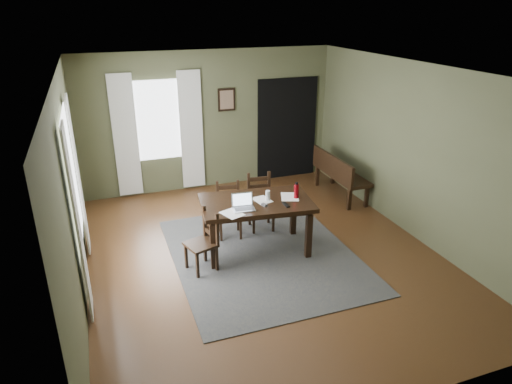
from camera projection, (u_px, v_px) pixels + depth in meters
name	position (u px, v px, depth m)	size (l,w,h in m)	color
ground	(263.00, 255.00, 6.84)	(5.00, 6.00, 0.01)	#492C16
room_shell	(264.00, 138.00, 6.15)	(5.02, 6.02, 2.71)	#4D5135
rug	(263.00, 254.00, 6.84)	(2.60, 3.20, 0.01)	#3A3A3A
dining_table	(256.00, 207.00, 6.70)	(1.71, 1.15, 0.81)	black
chair_end	(204.00, 242.00, 6.32)	(0.48, 0.48, 0.88)	black
chair_back_left	(229.00, 210.00, 7.27)	(0.44, 0.45, 0.88)	black
chair_back_right	(261.00, 202.00, 7.51)	(0.45, 0.45, 0.92)	black
bench	(338.00, 172.00, 8.72)	(0.48, 1.49, 0.84)	black
laptop	(243.00, 205.00, 6.40)	(0.33, 0.27, 0.21)	#B7B7BC
computer_mouse	(264.00, 205.00, 6.49)	(0.05, 0.09, 0.03)	#3F3F42
tv_remote	(286.00, 205.00, 6.51)	(0.05, 0.18, 0.02)	black
drinking_glass	(268.00, 195.00, 6.66)	(0.07, 0.07, 0.15)	silver
water_bottle	(296.00, 191.00, 6.72)	(0.08, 0.08, 0.25)	#A20C16
paper_a	(232.00, 214.00, 6.26)	(0.24, 0.31, 0.00)	white
paper_c	(262.00, 200.00, 6.69)	(0.22, 0.29, 0.00)	white
paper_d	(290.00, 197.00, 6.80)	(0.25, 0.33, 0.00)	white
window_left	(73.00, 180.00, 5.69)	(0.01, 1.30, 1.70)	white
window_back	(158.00, 120.00, 8.55)	(1.00, 0.01, 1.50)	white
curtain_left_near	(78.00, 226.00, 5.08)	(0.03, 0.48, 2.30)	silver
curtain_left_far	(78.00, 177.00, 6.50)	(0.03, 0.48, 2.30)	silver
curtain_back_left	(125.00, 137.00, 8.43)	(0.44, 0.03, 2.30)	silver
curtain_back_right	(191.00, 131.00, 8.81)	(0.44, 0.03, 2.30)	silver
framed_picture	(227.00, 100.00, 8.85)	(0.34, 0.03, 0.44)	black
doorway_back	(287.00, 129.00, 9.53)	(1.30, 0.03, 2.10)	black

